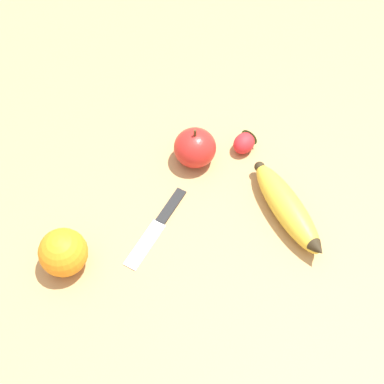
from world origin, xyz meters
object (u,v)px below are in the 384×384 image
Objects in this scene: apple at (195,148)px; strawberry at (245,142)px; banana at (288,208)px; orange at (63,252)px; paring_knife at (159,224)px.

strawberry is at bearing -71.90° from apple.
apple is (-0.03, 0.08, 0.01)m from strawberry.
strawberry is 0.09m from apple.
orange is (-0.10, 0.33, 0.01)m from banana.
orange is at bearing -101.58° from banana.
apple is at bearing 143.61° from strawberry.
paring_knife is (-0.16, 0.14, -0.01)m from strawberry.
strawberry is 0.74× the size of apple.
apple is 0.51× the size of paring_knife.
strawberry is (0.23, -0.27, -0.02)m from orange.
orange is 0.27m from apple.
banana is 3.24× the size of strawberry.
apple reaches higher than orange.
banana is at bearing -145.99° from paring_knife.
strawberry is 0.21m from paring_knife.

